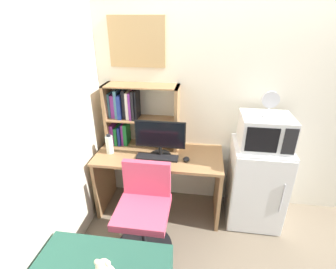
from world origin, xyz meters
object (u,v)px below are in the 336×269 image
object	(u,v)px
desk_chair	(144,215)
microwave	(265,131)
mini_fridge	(255,184)
desk_fan	(270,103)
wall_corkboard	(137,42)
keyboard	(157,157)
water_bottle	(109,144)
hutch_bookshelf	(132,113)
computer_mouse	(186,159)
monitor	(160,138)

from	to	relation	value
desk_chair	microwave	bearing A→B (deg)	26.57
mini_fridge	desk_fan	world-z (taller)	desk_fan
desk_chair	wall_corkboard	xyz separation A→B (m)	(-0.21, 0.83, 1.44)
keyboard	wall_corkboard	xyz separation A→B (m)	(-0.25, 0.38, 1.08)
water_bottle	hutch_bookshelf	bearing A→B (deg)	50.90
desk_fan	wall_corkboard	bearing A→B (deg)	167.05
water_bottle	desk_chair	xyz separation A→B (m)	(0.47, -0.49, -0.45)
mini_fridge	keyboard	bearing A→B (deg)	-175.25
hutch_bookshelf	wall_corkboard	size ratio (longest dim) A/B	1.37
microwave	desk_fan	bearing A→B (deg)	-126.88
mini_fridge	desk_fan	xyz separation A→B (m)	(-0.00, -0.00, 0.89)
hutch_bookshelf	keyboard	xyz separation A→B (m)	(0.33, -0.28, -0.36)
hutch_bookshelf	keyboard	size ratio (longest dim) A/B	1.84
computer_mouse	mini_fridge	size ratio (longest dim) A/B	0.09
hutch_bookshelf	water_bottle	world-z (taller)	hutch_bookshelf
water_bottle	desk_fan	bearing A→B (deg)	1.54
monitor	desk_chair	xyz separation A→B (m)	(-0.07, -0.50, -0.56)
water_bottle	desk_chair	distance (m)	0.82
hutch_bookshelf	keyboard	world-z (taller)	hutch_bookshelf
hutch_bookshelf	computer_mouse	world-z (taller)	hutch_bookshelf
computer_mouse	mini_fridge	world-z (taller)	mini_fridge
mini_fridge	desk_fan	distance (m)	0.89
desk_fan	microwave	bearing A→B (deg)	53.12
computer_mouse	desk_chair	size ratio (longest dim) A/B	0.10
computer_mouse	microwave	size ratio (longest dim) A/B	0.19
water_bottle	desk_fan	size ratio (longest dim) A/B	0.91
microwave	wall_corkboard	xyz separation A→B (m)	(-1.28, 0.29, 0.76)
hutch_bookshelf	wall_corkboard	xyz separation A→B (m)	(0.07, 0.10, 0.72)
computer_mouse	water_bottle	distance (m)	0.82
keyboard	mini_fridge	size ratio (longest dim) A/B	0.47
microwave	desk_chair	xyz separation A→B (m)	(-1.08, -0.54, -0.68)
water_bottle	desk_chair	size ratio (longest dim) A/B	0.25
water_bottle	microwave	xyz separation A→B (m)	(1.55, 0.05, 0.23)
keyboard	microwave	bearing A→B (deg)	4.91
mini_fridge	monitor	bearing A→B (deg)	-178.18
wall_corkboard	hutch_bookshelf	bearing A→B (deg)	-125.72
wall_corkboard	desk_fan	bearing A→B (deg)	-12.95
computer_mouse	mini_fridge	xyz separation A→B (m)	(0.73, 0.09, -0.30)
water_bottle	mini_fridge	size ratio (longest dim) A/B	0.24
water_bottle	microwave	bearing A→B (deg)	1.73
microwave	desk_chair	bearing A→B (deg)	-153.43
hutch_bookshelf	monitor	bearing A→B (deg)	-32.48
desk_fan	water_bottle	bearing A→B (deg)	-178.46
microwave	computer_mouse	bearing A→B (deg)	-172.53
hutch_bookshelf	keyboard	distance (m)	0.56
mini_fridge	wall_corkboard	size ratio (longest dim) A/B	1.58
keyboard	wall_corkboard	bearing A→B (deg)	123.94
microwave	water_bottle	bearing A→B (deg)	-178.27
desk_fan	desk_chair	world-z (taller)	desk_fan
mini_fridge	hutch_bookshelf	bearing A→B (deg)	171.99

